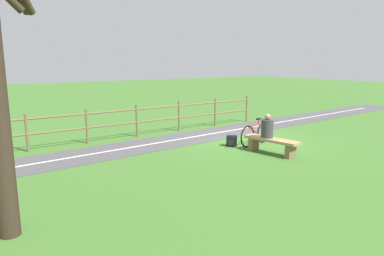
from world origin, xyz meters
The scene contains 8 objects.
ground_plane centered at (0.00, 0.00, 0.00)m, with size 80.00×80.00×0.00m, color #3D6B28.
paved_path centered at (1.50, 4.00, 0.01)m, with size 1.90×36.00×0.02m, color #4C494C.
path_centre_line centered at (1.50, 4.00, 0.02)m, with size 0.10×32.00×0.00m, color silver.
bench centered at (-1.64, 0.70, 0.34)m, with size 1.83×0.75×0.49m.
person_seated centered at (-1.47, 0.74, 0.80)m, with size 0.44×0.44×0.75m.
bicycle centered at (-0.50, 0.27, 0.39)m, with size 0.37×1.67×0.92m.
backpack centered at (-0.18, 1.08, 0.18)m, with size 0.42×0.43×0.37m.
fence_roadside centered at (2.92, 6.01, 0.73)m, with size 0.61×17.51×1.24m.
Camera 1 is at (-9.02, 8.66, 2.86)m, focal length 32.58 mm.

